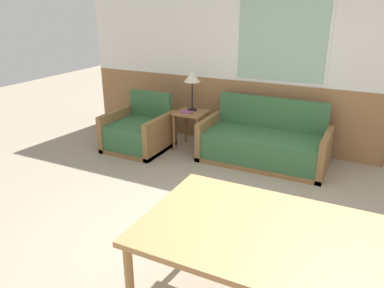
# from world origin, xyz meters

# --- Properties ---
(ground_plane) EXTENTS (16.00, 16.00, 0.00)m
(ground_plane) POSITION_xyz_m (0.00, 0.00, 0.00)
(ground_plane) COLOR gray
(wall_back) EXTENTS (7.20, 0.09, 2.70)m
(wall_back) POSITION_xyz_m (-0.02, 2.63, 1.37)
(wall_back) COLOR #996B42
(wall_back) RESTS_ON ground_plane
(couch) EXTENTS (1.73, 0.82, 0.85)m
(couch) POSITION_xyz_m (-0.36, 2.04, 0.26)
(couch) COLOR olive
(couch) RESTS_ON ground_plane
(armchair) EXTENTS (0.87, 0.86, 0.82)m
(armchair) POSITION_xyz_m (-2.22, 1.71, 0.25)
(armchair) COLOR olive
(armchair) RESTS_ON ground_plane
(side_table) EXTENTS (0.45, 0.45, 0.58)m
(side_table) POSITION_xyz_m (-1.51, 2.08, 0.46)
(side_table) COLOR olive
(side_table) RESTS_ON ground_plane
(table_lamp) EXTENTS (0.24, 0.24, 0.59)m
(table_lamp) POSITION_xyz_m (-1.53, 2.15, 1.07)
(table_lamp) COLOR black
(table_lamp) RESTS_ON side_table
(book_stack) EXTENTS (0.16, 0.11, 0.02)m
(book_stack) POSITION_xyz_m (-1.55, 2.00, 0.59)
(book_stack) COLOR #994C84
(book_stack) RESTS_ON side_table
(dining_table) EXTENTS (1.64, 1.08, 0.76)m
(dining_table) POSITION_xyz_m (0.44, -0.73, 0.69)
(dining_table) COLOR #B27F4C
(dining_table) RESTS_ON ground_plane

